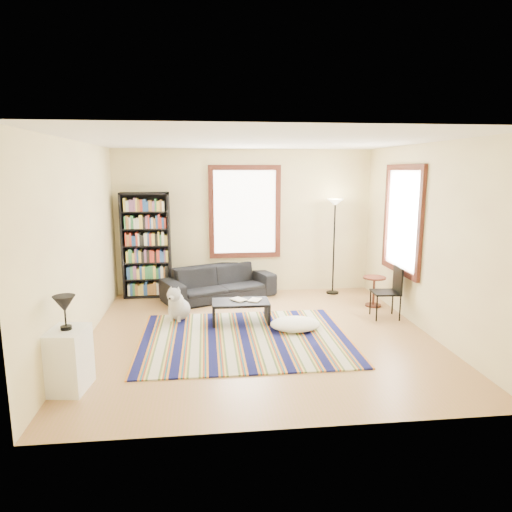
{
  "coord_description": "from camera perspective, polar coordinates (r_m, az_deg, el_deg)",
  "views": [
    {
      "loc": [
        -0.77,
        -6.37,
        2.42
      ],
      "look_at": [
        0.0,
        0.5,
        1.1
      ],
      "focal_mm": 32.0,
      "sensor_mm": 36.0,
      "label": 1
    }
  ],
  "objects": [
    {
      "name": "sofa",
      "position": [
        8.69,
        -4.63,
        -3.32
      ],
      "size": [
        1.59,
        2.25,
        0.61
      ],
      "primitive_type": "imported",
      "rotation": [
        0.0,
        0.0,
        0.41
      ],
      "color": "black",
      "rests_on": "floor"
    },
    {
      "name": "table_lamp",
      "position": [
        5.38,
        -22.77,
        -6.56
      ],
      "size": [
        0.29,
        0.29,
        0.38
      ],
      "primitive_type": null,
      "rotation": [
        0.0,
        0.0,
        -0.23
      ],
      "color": "black",
      "rests_on": "white_cabinet"
    },
    {
      "name": "ceiling",
      "position": [
        6.43,
        0.51,
        14.64
      ],
      "size": [
        5.0,
        5.0,
        0.1
      ],
      "primitive_type": "cube",
      "color": "white",
      "rests_on": "floor"
    },
    {
      "name": "wall_left",
      "position": [
        6.69,
        -21.74,
        1.27
      ],
      "size": [
        0.1,
        5.0,
        2.8
      ],
      "primitive_type": "cube",
      "color": "#FFF6AB",
      "rests_on": "floor"
    },
    {
      "name": "coffee_table",
      "position": [
        7.32,
        -1.93,
        -7.02
      ],
      "size": [
        1.0,
        0.73,
        0.36
      ],
      "primitive_type": "cube",
      "rotation": [
        0.0,
        0.0,
        0.29
      ],
      "color": "black",
      "rests_on": "floor"
    },
    {
      "name": "dog",
      "position": [
        7.56,
        -9.6,
        -5.75
      ],
      "size": [
        0.58,
        0.67,
        0.57
      ],
      "primitive_type": null,
      "rotation": [
        0.0,
        0.0,
        -0.35
      ],
      "color": "silver",
      "rests_on": "floor"
    },
    {
      "name": "bookshelf",
      "position": [
        8.88,
        -13.54,
        1.3
      ],
      "size": [
        0.9,
        0.3,
        2.0
      ],
      "primitive_type": "cube",
      "color": "black",
      "rests_on": "floor"
    },
    {
      "name": "book_a",
      "position": [
        7.26,
        -2.73,
        -5.6
      ],
      "size": [
        0.3,
        0.29,
        0.02
      ],
      "primitive_type": "imported",
      "rotation": [
        0.0,
        0.0,
        0.64
      ],
      "color": "beige",
      "rests_on": "coffee_table"
    },
    {
      "name": "floor_cushion",
      "position": [
        7.05,
        4.92,
        -8.47
      ],
      "size": [
        0.93,
        0.83,
        0.19
      ],
      "primitive_type": "ellipsoid",
      "rotation": [
        0.0,
        0.0,
        -0.4
      ],
      "color": "white",
      "rests_on": "floor"
    },
    {
      "name": "wall_back",
      "position": [
        9.01,
        -1.45,
        4.3
      ],
      "size": [
        5.0,
        0.1,
        2.8
      ],
      "primitive_type": "cube",
      "color": "#FFF6AB",
      "rests_on": "floor"
    },
    {
      "name": "window_back",
      "position": [
        8.91,
        -1.41,
        5.52
      ],
      "size": [
        1.2,
        0.06,
        1.6
      ],
      "primitive_type": "cube",
      "color": "white",
      "rests_on": "wall_back"
    },
    {
      "name": "book_b",
      "position": [
        7.32,
        -0.8,
        -5.46
      ],
      "size": [
        0.26,
        0.29,
        0.02
      ],
      "primitive_type": "imported",
      "rotation": [
        0.0,
        0.0,
        -0.46
      ],
      "color": "beige",
      "rests_on": "coffee_table"
    },
    {
      "name": "floor",
      "position": [
        6.88,
        0.47,
        -10.24
      ],
      "size": [
        5.0,
        5.0,
        0.1
      ],
      "primitive_type": "cube",
      "color": "#A5724B",
      "rests_on": "ground"
    },
    {
      "name": "white_cabinet",
      "position": [
        5.56,
        -22.36,
        -11.89
      ],
      "size": [
        0.44,
        0.55,
        0.7
      ],
      "primitive_type": "cube",
      "rotation": [
        0.0,
        0.0,
        -0.13
      ],
      "color": "white",
      "rests_on": "floor"
    },
    {
      "name": "wall_right",
      "position": [
        7.26,
        20.92,
        2.01
      ],
      "size": [
        0.1,
        5.0,
        2.8
      ],
      "primitive_type": "cube",
      "color": "#FFF6AB",
      "rests_on": "floor"
    },
    {
      "name": "side_table",
      "position": [
        8.43,
        14.5,
        -4.32
      ],
      "size": [
        0.48,
        0.48,
        0.54
      ],
      "primitive_type": "cylinder",
      "rotation": [
        0.0,
        0.0,
        0.22
      ],
      "color": "#411A10",
      "rests_on": "floor"
    },
    {
      "name": "window_right",
      "position": [
        7.91,
        17.88,
        4.34
      ],
      "size": [
        0.06,
        1.2,
        1.6
      ],
      "primitive_type": "cube",
      "color": "white",
      "rests_on": "wall_right"
    },
    {
      "name": "wall_front",
      "position": [
        4.03,
        4.83,
        -3.88
      ],
      "size": [
        5.0,
        0.1,
        2.8
      ],
      "primitive_type": "cube",
      "color": "#FFF6AB",
      "rests_on": "floor"
    },
    {
      "name": "floor_lamp",
      "position": [
        9.0,
        9.71,
        1.12
      ],
      "size": [
        0.35,
        0.35,
        1.86
      ],
      "primitive_type": null,
      "rotation": [
        0.0,
        0.0,
        0.17
      ],
      "color": "black",
      "rests_on": "floor"
    },
    {
      "name": "folding_chair",
      "position": [
        7.8,
        15.89,
        -4.4
      ],
      "size": [
        0.45,
        0.43,
        0.86
      ],
      "primitive_type": "cube",
      "rotation": [
        0.0,
        0.0,
        -0.07
      ],
      "color": "black",
      "rests_on": "floor"
    },
    {
      "name": "rug",
      "position": [
        6.7,
        -1.41,
        -10.27
      ],
      "size": [
        3.0,
        2.4,
        0.02
      ],
      "primitive_type": "cube",
      "color": "#0C0E3F",
      "rests_on": "floor"
    }
  ]
}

